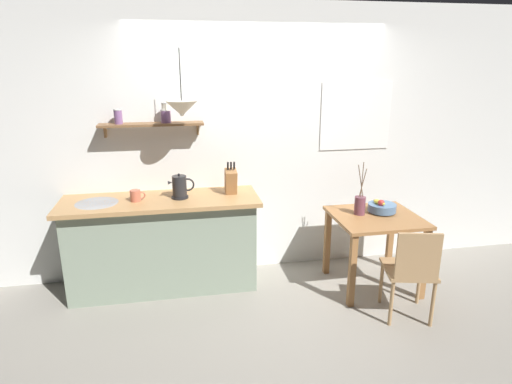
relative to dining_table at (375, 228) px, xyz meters
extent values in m
plane|color=gray|center=(-1.01, 0.03, -0.60)|extent=(14.00, 14.00, 0.00)
cube|color=white|center=(-0.81, 0.68, 0.75)|extent=(6.80, 0.10, 2.70)
cube|color=white|center=(0.00, 0.62, 1.00)|extent=(0.76, 0.01, 0.69)
cube|color=silver|center=(0.00, 0.63, 1.00)|extent=(0.70, 0.01, 0.63)
cube|color=gray|center=(-2.01, 0.35, -0.16)|extent=(1.74, 0.52, 0.88)
cube|color=tan|center=(-2.01, 0.33, 0.30)|extent=(1.83, 0.63, 0.04)
cylinder|color=#B7BABF|center=(-2.57, 0.31, 0.31)|extent=(0.38, 0.38, 0.01)
cube|color=brown|center=(-2.05, 0.52, 0.98)|extent=(0.96, 0.18, 0.02)
cube|color=#99754C|center=(-2.48, 0.60, 0.92)|extent=(0.02, 0.06, 0.12)
cube|color=#99754C|center=(-1.63, 0.60, 0.92)|extent=(0.02, 0.06, 0.12)
cylinder|color=#7F5689|center=(-2.34, 0.52, 1.06)|extent=(0.07, 0.07, 0.12)
cylinder|color=silver|center=(-2.34, 0.52, 1.12)|extent=(0.08, 0.08, 0.01)
cylinder|color=#7F5689|center=(-1.92, 0.52, 1.05)|extent=(0.09, 0.09, 0.11)
cylinder|color=silver|center=(-1.92, 0.52, 1.11)|extent=(0.09, 0.09, 0.01)
cylinder|color=beige|center=(-1.92, 0.52, 1.08)|extent=(0.07, 0.07, 0.17)
cylinder|color=silver|center=(-1.92, 0.52, 1.17)|extent=(0.08, 0.08, 0.01)
cube|color=#9E6B3D|center=(0.00, 0.00, 0.11)|extent=(0.81, 0.76, 0.03)
cube|color=#9E6B3D|center=(-0.35, -0.33, -0.25)|extent=(0.06, 0.06, 0.70)
cube|color=#9E6B3D|center=(0.35, -0.33, -0.25)|extent=(0.06, 0.06, 0.70)
cube|color=#9E6B3D|center=(-0.35, 0.33, -0.25)|extent=(0.06, 0.06, 0.70)
cube|color=#9E6B3D|center=(0.35, 0.33, -0.25)|extent=(0.06, 0.06, 0.70)
cube|color=tan|center=(0.07, -0.54, -0.17)|extent=(0.49, 0.50, 0.03)
cube|color=tan|center=(0.02, -0.73, 0.04)|extent=(0.35, 0.11, 0.40)
cylinder|color=tan|center=(0.27, -0.40, -0.40)|extent=(0.03, 0.03, 0.42)
cylinder|color=tan|center=(-0.06, -0.32, -0.40)|extent=(0.03, 0.03, 0.42)
cylinder|color=tan|center=(0.19, -0.76, -0.40)|extent=(0.03, 0.03, 0.42)
cylinder|color=tan|center=(-0.14, -0.68, -0.40)|extent=(0.03, 0.03, 0.42)
cylinder|color=#51759E|center=(0.10, 0.08, 0.14)|extent=(0.12, 0.12, 0.01)
cylinder|color=#51759E|center=(0.10, 0.08, 0.18)|extent=(0.27, 0.27, 0.07)
ellipsoid|color=yellow|center=(0.06, 0.08, 0.24)|extent=(0.10, 0.16, 0.04)
sphere|color=red|center=(0.07, 0.05, 0.24)|extent=(0.06, 0.06, 0.06)
cylinder|color=brown|center=(-0.14, 0.07, 0.22)|extent=(0.10, 0.10, 0.18)
cylinder|color=brown|center=(-0.15, 0.07, 0.46)|extent=(0.06, 0.03, 0.31)
cylinder|color=brown|center=(-0.14, 0.06, 0.48)|extent=(0.01, 0.01, 0.34)
cylinder|color=brown|center=(-0.13, 0.06, 0.44)|extent=(0.07, 0.02, 0.27)
cylinder|color=black|center=(-1.83, 0.32, 0.33)|extent=(0.16, 0.16, 0.02)
cylinder|color=#232326|center=(-1.83, 0.32, 0.43)|extent=(0.13, 0.13, 0.20)
sphere|color=black|center=(-1.83, 0.32, 0.54)|extent=(0.02, 0.02, 0.02)
cone|color=#232326|center=(-1.91, 0.32, 0.47)|extent=(0.04, 0.04, 0.04)
torus|color=black|center=(-1.75, 0.32, 0.44)|extent=(0.13, 0.02, 0.13)
cube|color=#9E6B3D|center=(-1.34, 0.37, 0.44)|extent=(0.11, 0.18, 0.25)
cylinder|color=black|center=(-1.37, 0.34, 0.60)|extent=(0.02, 0.03, 0.08)
cylinder|color=black|center=(-1.34, 0.34, 0.60)|extent=(0.02, 0.03, 0.08)
cylinder|color=black|center=(-1.31, 0.34, 0.60)|extent=(0.02, 0.03, 0.08)
cylinder|color=#C6664C|center=(-2.23, 0.30, 0.37)|extent=(0.09, 0.09, 0.10)
torus|color=#C6664C|center=(-2.18, 0.30, 0.37)|extent=(0.07, 0.01, 0.07)
cylinder|color=black|center=(-1.77, 0.27, 1.44)|extent=(0.01, 0.01, 0.44)
cone|color=beige|center=(-1.77, 0.27, 1.15)|extent=(0.29, 0.29, 0.13)
sphere|color=white|center=(-1.77, 0.27, 1.10)|extent=(0.04, 0.04, 0.04)
camera|label=1|loc=(-1.85, -3.63, 1.56)|focal=30.61mm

